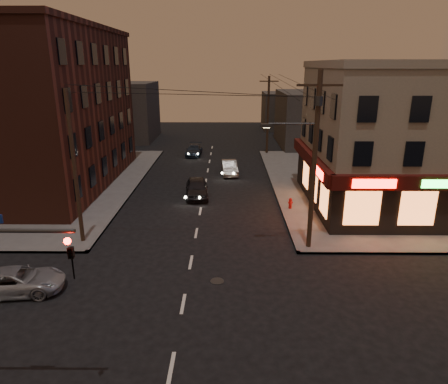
{
  "coord_description": "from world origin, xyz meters",
  "views": [
    {
      "loc": [
        1.99,
        -15.7,
        10.37
      ],
      "look_at": [
        1.8,
        6.72,
        3.2
      ],
      "focal_mm": 32.0,
      "sensor_mm": 36.0,
      "label": 1
    }
  ],
  "objects_px": {
    "sedan_near": "(197,188)",
    "sedan_mid": "(229,167)",
    "sedan_far": "(194,150)",
    "suv_cross": "(16,281)",
    "fire_hydrant": "(290,203)"
  },
  "relations": [
    {
      "from": "sedan_near",
      "to": "sedan_mid",
      "type": "xyz_separation_m",
      "value": [
        2.71,
        7.1,
        -0.08
      ]
    },
    {
      "from": "sedan_near",
      "to": "sedan_far",
      "type": "bearing_deg",
      "value": 90.34
    },
    {
      "from": "suv_cross",
      "to": "sedan_mid",
      "type": "bearing_deg",
      "value": -32.79
    },
    {
      "from": "suv_cross",
      "to": "sedan_near",
      "type": "bearing_deg",
      "value": -34.79
    },
    {
      "from": "fire_hydrant",
      "to": "sedan_far",
      "type": "bearing_deg",
      "value": 114.72
    },
    {
      "from": "sedan_mid",
      "to": "fire_hydrant",
      "type": "xyz_separation_m",
      "value": [
        4.48,
        -10.28,
        -0.09
      ]
    },
    {
      "from": "sedan_mid",
      "to": "sedan_far",
      "type": "bearing_deg",
      "value": 111.71
    },
    {
      "from": "sedan_far",
      "to": "suv_cross",
      "type": "bearing_deg",
      "value": -99.17
    },
    {
      "from": "sedan_near",
      "to": "sedan_far",
      "type": "height_order",
      "value": "sedan_near"
    },
    {
      "from": "sedan_far",
      "to": "fire_hydrant",
      "type": "xyz_separation_m",
      "value": [
        8.68,
        -18.87,
        -0.04
      ]
    },
    {
      "from": "sedan_mid",
      "to": "fire_hydrant",
      "type": "distance_m",
      "value": 11.21
    },
    {
      "from": "suv_cross",
      "to": "sedan_far",
      "type": "xyz_separation_m",
      "value": [
        5.99,
        30.27,
        0.02
      ]
    },
    {
      "from": "suv_cross",
      "to": "sedan_far",
      "type": "relative_size",
      "value": 1.01
    },
    {
      "from": "sedan_near",
      "to": "sedan_mid",
      "type": "height_order",
      "value": "sedan_near"
    },
    {
      "from": "suv_cross",
      "to": "fire_hydrant",
      "type": "distance_m",
      "value": 18.58
    }
  ]
}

